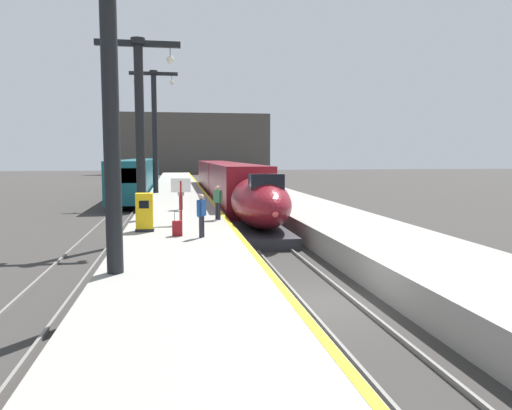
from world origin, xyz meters
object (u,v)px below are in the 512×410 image
(station_column_near, at_px, (111,39))
(regional_train_adjacent, at_px, (140,175))
(passenger_near_edge, at_px, (202,212))
(passenger_far_waiting, at_px, (181,193))
(station_column_far, at_px, (154,121))
(highspeed_train_main, at_px, (228,184))
(ticket_machine_yellow, at_px, (145,214))
(passenger_mid_platform, at_px, (218,200))
(rolling_suitcase, at_px, (177,228))
(station_column_mid, at_px, (139,112))
(departure_info_board, at_px, (181,192))

(station_column_near, bearing_deg, regional_train_adjacent, 93.10)
(passenger_near_edge, distance_m, passenger_far_waiting, 10.09)
(station_column_far, relative_size, passenger_far_waiting, 6.05)
(highspeed_train_main, height_order, passenger_far_waiting, highspeed_train_main)
(ticket_machine_yellow, bearing_deg, station_column_far, 90.92)
(passenger_near_edge, distance_m, passenger_mid_platform, 5.31)
(rolling_suitcase, xyz_separation_m, ticket_machine_yellow, (-1.34, 1.49, 0.44))
(station_column_mid, relative_size, passenger_far_waiting, 5.15)
(highspeed_train_main, distance_m, station_column_near, 27.40)
(passenger_near_edge, distance_m, rolling_suitcase, 1.27)
(station_column_mid, height_order, station_column_far, station_column_far)
(station_column_near, height_order, station_column_far, station_column_far)
(passenger_near_edge, bearing_deg, ticket_machine_yellow, 138.47)
(rolling_suitcase, distance_m, ticket_machine_yellow, 2.05)
(station_column_near, bearing_deg, departure_info_board, 78.89)
(station_column_far, xyz_separation_m, passenger_far_waiting, (1.95, -13.68, -5.09))
(passenger_near_edge, bearing_deg, station_column_near, -115.48)
(ticket_machine_yellow, distance_m, departure_info_board, 2.59)
(regional_train_adjacent, height_order, ticket_machine_yellow, regional_train_adjacent)
(rolling_suitcase, height_order, departure_info_board, departure_info_board)
(departure_info_board, bearing_deg, ticket_machine_yellow, -128.41)
(station_column_far, relative_size, passenger_mid_platform, 6.05)
(rolling_suitcase, bearing_deg, passenger_far_waiting, 88.44)
(rolling_suitcase, xyz_separation_m, departure_info_board, (0.20, 3.43, 1.20))
(regional_train_adjacent, height_order, passenger_near_edge, regional_train_adjacent)
(station_column_far, bearing_deg, departure_info_board, -84.55)
(departure_info_board, bearing_deg, regional_train_adjacent, 97.22)
(regional_train_adjacent, height_order, station_column_mid, station_column_mid)
(station_column_near, distance_m, station_column_far, 29.15)
(station_column_near, height_order, ticket_machine_yellow, station_column_near)
(station_column_near, height_order, passenger_mid_platform, station_column_near)
(passenger_mid_platform, height_order, rolling_suitcase, passenger_mid_platform)
(station_column_far, distance_m, departure_info_board, 20.41)
(passenger_far_waiting, bearing_deg, departure_info_board, -90.56)
(station_column_near, bearing_deg, passenger_mid_platform, 71.00)
(station_column_mid, bearing_deg, passenger_near_edge, -64.92)
(station_column_mid, relative_size, passenger_mid_platform, 5.15)
(station_column_mid, distance_m, passenger_near_edge, 7.53)
(station_column_far, distance_m, rolling_suitcase, 23.99)
(passenger_mid_platform, bearing_deg, station_column_mid, 173.72)
(passenger_mid_platform, relative_size, ticket_machine_yellow, 1.06)
(station_column_near, bearing_deg, rolling_suitcase, 74.55)
(passenger_far_waiting, xyz_separation_m, departure_info_board, (-0.06, -6.12, 0.52))
(highspeed_train_main, distance_m, passenger_mid_platform, 15.80)
(passenger_near_edge, height_order, departure_info_board, departure_info_board)
(highspeed_train_main, xyz_separation_m, departure_info_board, (-4.01, -16.89, 0.64))
(ticket_machine_yellow, bearing_deg, passenger_mid_platform, 43.56)
(regional_train_adjacent, bearing_deg, ticket_machine_yellow, -85.74)
(highspeed_train_main, relative_size, ticket_machine_yellow, 24.53)
(highspeed_train_main, distance_m, station_column_far, 8.39)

